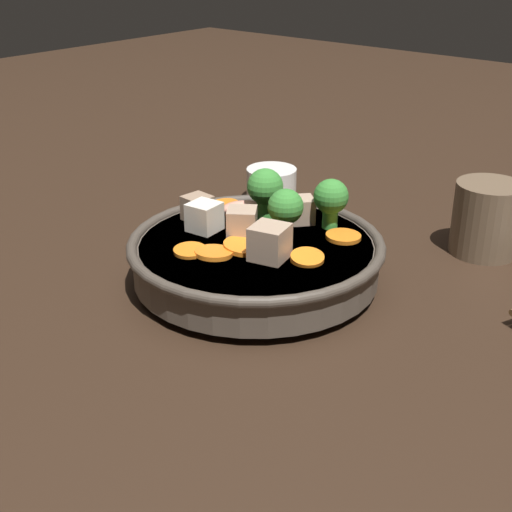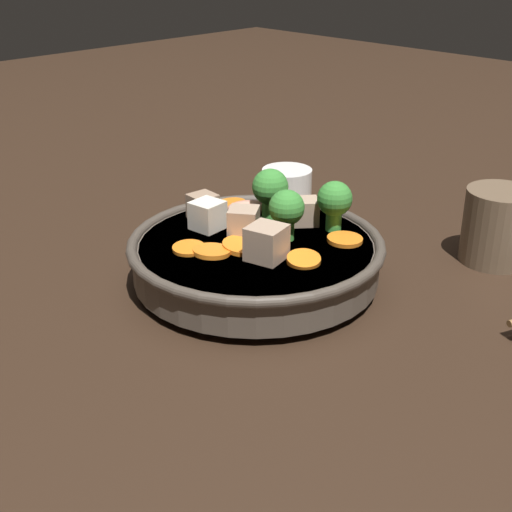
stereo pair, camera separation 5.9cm
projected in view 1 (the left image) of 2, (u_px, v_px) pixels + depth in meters
ground_plane at (256, 283)px, 0.79m from camera, size 3.00×3.00×0.00m
stirfry_bowl at (257, 252)px, 0.78m from camera, size 0.28×0.28×0.11m
tea_cup at (271, 184)px, 1.02m from camera, size 0.07×0.07×0.05m
dark_mug at (488, 219)px, 0.85m from camera, size 0.10×0.08×0.09m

